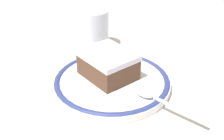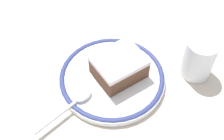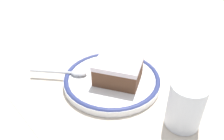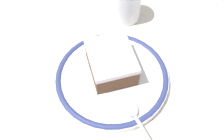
{
  "view_description": "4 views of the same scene",
  "coord_description": "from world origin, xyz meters",
  "px_view_note": "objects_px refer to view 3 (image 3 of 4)",
  "views": [
    {
      "loc": [
        0.45,
        -0.05,
        0.3
      ],
      "look_at": [
        0.01,
        0.01,
        0.04
      ],
      "focal_mm": 45.88,
      "sensor_mm": 36.0,
      "label": 1
    },
    {
      "loc": [
        0.02,
        0.38,
        0.5
      ],
      "look_at": [
        0.01,
        0.01,
        0.04
      ],
      "focal_mm": 49.32,
      "sensor_mm": 36.0,
      "label": 2
    },
    {
      "loc": [
        -0.29,
        0.27,
        0.32
      ],
      "look_at": [
        0.01,
        0.01,
        0.04
      ],
      "focal_mm": 37.18,
      "sensor_mm": 36.0,
      "label": 3
    },
    {
      "loc": [
        0.26,
        0.08,
        0.42
      ],
      "look_at": [
        0.01,
        0.01,
        0.04
      ],
      "focal_mm": 41.72,
      "sensor_mm": 36.0,
      "label": 4
    }
  ],
  "objects_px": {
    "spoon": "(71,72)",
    "cup": "(185,108)",
    "cake_slice": "(118,69)",
    "plate": "(112,79)"
  },
  "relations": [
    {
      "from": "plate",
      "to": "cake_slice",
      "type": "relative_size",
      "value": 1.75
    },
    {
      "from": "plate",
      "to": "spoon",
      "type": "relative_size",
      "value": 2.01
    },
    {
      "from": "plate",
      "to": "cake_slice",
      "type": "distance_m",
      "value": 0.03
    },
    {
      "from": "cake_slice",
      "to": "spoon",
      "type": "relative_size",
      "value": 1.15
    },
    {
      "from": "plate",
      "to": "cup",
      "type": "height_order",
      "value": "cup"
    },
    {
      "from": "cake_slice",
      "to": "cup",
      "type": "bearing_deg",
      "value": -176.51
    },
    {
      "from": "spoon",
      "to": "cup",
      "type": "height_order",
      "value": "cup"
    },
    {
      "from": "spoon",
      "to": "cup",
      "type": "xyz_separation_m",
      "value": [
        -0.24,
        -0.08,
        0.02
      ]
    },
    {
      "from": "cake_slice",
      "to": "cup",
      "type": "xyz_separation_m",
      "value": [
        -0.16,
        -0.01,
        -0.0
      ]
    },
    {
      "from": "cake_slice",
      "to": "cup",
      "type": "height_order",
      "value": "cup"
    }
  ]
}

